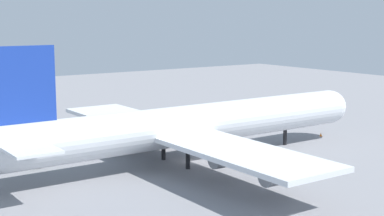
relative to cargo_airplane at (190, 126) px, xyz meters
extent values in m
plane|color=gray|center=(0.37, 0.00, -5.99)|extent=(287.22, 287.22, 0.00)
cylinder|color=silver|center=(0.37, 0.00, 0.11)|extent=(65.89, 6.46, 6.46)
sphere|color=silver|center=(33.32, 0.00, 0.11)|extent=(6.33, 6.33, 6.33)
cube|color=#19389E|center=(-27.30, 0.00, 8.51)|extent=(9.22, 0.50, 10.34)
cube|color=silver|center=(-28.62, -5.15, 1.08)|extent=(5.93, 9.69, 0.36)
cube|color=silver|center=(-28.62, 5.15, 1.08)|extent=(5.93, 9.69, 0.36)
cube|color=silver|center=(-2.92, -16.46, -0.86)|extent=(11.20, 29.05, 0.70)
cube|color=silver|center=(-2.92, 16.46, -0.86)|extent=(11.20, 29.05, 0.70)
cylinder|color=gray|center=(-1.92, -12.11, -2.57)|extent=(5.17, 2.71, 2.71)
cylinder|color=gray|center=(-1.92, -22.85, -2.57)|extent=(5.17, 2.71, 2.71)
cylinder|color=gray|center=(-1.92, 12.11, -2.57)|extent=(5.17, 2.71, 2.71)
cylinder|color=gray|center=(-1.92, 22.85, -2.57)|extent=(5.17, 2.71, 2.71)
cylinder|color=black|center=(21.46, 0.00, -4.55)|extent=(0.70, 0.70, 2.87)
cylinder|color=black|center=(-2.92, -3.55, -4.55)|extent=(0.70, 0.70, 2.87)
cylinder|color=black|center=(-2.92, 3.55, -4.55)|extent=(0.70, 0.70, 2.87)
cube|color=#333338|center=(-21.03, 12.97, -4.64)|extent=(2.40, 2.17, 1.67)
cube|color=#4C8C4C|center=(-22.14, 11.23, -4.81)|extent=(3.23, 3.48, 1.33)
cylinder|color=black|center=(-20.18, 12.26, -5.47)|extent=(0.79, 1.02, 1.03)
cylinder|color=black|center=(-22.04, 13.44, -5.47)|extent=(0.79, 1.02, 1.03)
cylinder|color=black|center=(-21.55, 10.10, -5.47)|extent=(0.79, 1.02, 1.03)
cylinder|color=black|center=(-23.41, 11.28, -5.47)|extent=(0.79, 1.02, 1.03)
cone|color=orange|center=(32.68, 1.35, -5.62)|extent=(0.51, 0.51, 0.73)
camera|label=1|loc=(-51.72, -74.10, 17.33)|focal=52.99mm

